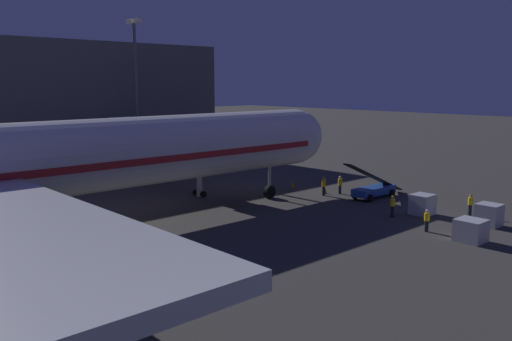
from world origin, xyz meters
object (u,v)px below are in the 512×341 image
(ground_crew_under_port_wing, at_px, (340,184))
(ground_crew_near_nose_gear, at_px, (324,185))
(traffic_cone_nose_starboard, at_px, (293,185))
(ground_crew_by_belt_loader, at_px, (427,219))
(apron_floodlight_mast, at_px, (136,83))
(baggage_container_far_row, at_px, (471,230))
(baggage_container_near_belt, at_px, (422,204))
(jet_bridge, at_px, (169,135))
(belt_loader, at_px, (374,189))
(baggage_container_mid_row, at_px, (489,215))
(traffic_cone_nose_port, at_px, (325,191))
(ground_crew_marshaller_fwd, at_px, (470,204))
(ground_crew_by_tug, at_px, (392,205))

(ground_crew_under_port_wing, bearing_deg, ground_crew_near_nose_gear, 72.91)
(ground_crew_near_nose_gear, xyz_separation_m, traffic_cone_nose_starboard, (4.91, -0.84, -0.75))
(ground_crew_by_belt_loader, bearing_deg, ground_crew_near_nose_gear, -17.66)
(apron_floodlight_mast, bearing_deg, baggage_container_far_row, 179.25)
(traffic_cone_nose_starboard, bearing_deg, baggage_container_near_belt, 177.76)
(jet_bridge, bearing_deg, belt_loader, -144.74)
(belt_loader, xyz_separation_m, baggage_container_mid_row, (-11.81, 1.96, -0.01))
(jet_bridge, height_order, traffic_cone_nose_port, jet_bridge)
(baggage_container_mid_row, height_order, traffic_cone_nose_port, baggage_container_mid_row)
(ground_crew_marshaller_fwd, distance_m, ground_crew_by_tug, 6.53)
(apron_floodlight_mast, relative_size, belt_loader, 2.22)
(apron_floodlight_mast, distance_m, baggage_container_far_row, 46.01)
(ground_crew_near_nose_gear, height_order, ground_crew_by_tug, ground_crew_near_nose_gear)
(traffic_cone_nose_starboard, bearing_deg, belt_loader, -168.15)
(ground_crew_by_tug, bearing_deg, ground_crew_under_port_wing, -25.90)
(ground_crew_under_port_wing, relative_size, traffic_cone_nose_starboard, 3.23)
(belt_loader, bearing_deg, ground_crew_by_belt_loader, 143.78)
(belt_loader, distance_m, ground_crew_by_tug, 7.44)
(ground_crew_by_belt_loader, bearing_deg, jet_bridge, 10.44)
(belt_loader, distance_m, ground_crew_near_nose_gear, 4.74)
(baggage_container_mid_row, bearing_deg, apron_floodlight_mast, 5.72)
(traffic_cone_nose_port, bearing_deg, baggage_container_mid_row, 179.62)
(baggage_container_mid_row, distance_m, ground_crew_marshaller_fwd, 3.12)
(baggage_container_mid_row, xyz_separation_m, traffic_cone_nose_port, (16.22, -0.11, -0.57))
(jet_bridge, relative_size, ground_crew_near_nose_gear, 9.75)
(baggage_container_mid_row, bearing_deg, ground_crew_by_tug, 26.26)
(baggage_container_near_belt, bearing_deg, ground_crew_near_nose_gear, 1.32)
(apron_floodlight_mast, relative_size, ground_crew_near_nose_gear, 10.03)
(baggage_container_mid_row, xyz_separation_m, baggage_container_far_row, (-0.98, 4.99, -0.07))
(jet_bridge, height_order, ground_crew_by_tug, jet_bridge)
(baggage_container_near_belt, distance_m, baggage_container_far_row, 7.74)
(ground_crew_near_nose_gear, distance_m, traffic_cone_nose_starboard, 5.04)
(traffic_cone_nose_port, relative_size, traffic_cone_nose_starboard, 1.00)
(jet_bridge, xyz_separation_m, baggage_container_mid_row, (-28.44, -9.80, -4.75))
(ground_crew_by_tug, bearing_deg, ground_crew_by_belt_loader, 156.10)
(ground_crew_by_tug, bearing_deg, belt_loader, -43.62)
(belt_loader, xyz_separation_m, ground_crew_marshaller_fwd, (-9.40, -0.02, 0.14))
(baggage_container_far_row, relative_size, ground_crew_near_nose_gear, 0.99)
(jet_bridge, xyz_separation_m, traffic_cone_nose_port, (-12.22, -9.90, -5.32))
(ground_crew_near_nose_gear, xyz_separation_m, ground_crew_by_belt_loader, (-13.38, 4.26, -0.11))
(ground_crew_under_port_wing, relative_size, ground_crew_by_tug, 0.99)
(jet_bridge, height_order, ground_crew_marshaller_fwd, jet_bridge)
(ground_crew_near_nose_gear, bearing_deg, ground_crew_by_tug, 165.25)
(ground_crew_near_nose_gear, height_order, ground_crew_marshaller_fwd, ground_crew_near_nose_gear)
(ground_crew_by_belt_loader, bearing_deg, baggage_container_far_row, 179.96)
(baggage_container_near_belt, bearing_deg, apron_floodlight_mast, 5.78)
(traffic_cone_nose_starboard, bearing_deg, ground_crew_near_nose_gear, 170.32)
(belt_loader, bearing_deg, ground_crew_near_nose_gear, 34.59)
(baggage_container_far_row, relative_size, ground_crew_marshaller_fwd, 1.02)
(ground_crew_under_port_wing, bearing_deg, belt_loader, -165.08)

